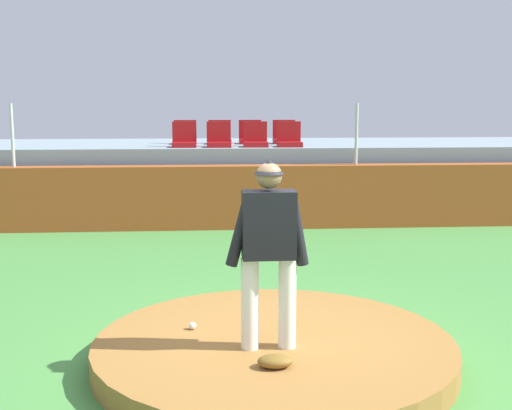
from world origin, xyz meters
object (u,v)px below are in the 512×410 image
at_px(baseball, 193,326).
at_px(stadium_chair_4, 185,137).
at_px(stadium_chair_6, 250,136).
at_px(stadium_chair_2, 255,139).
at_px(stadium_chair_0, 184,139).
at_px(fielding_glove, 275,361).
at_px(stadium_chair_3, 289,139).
at_px(stadium_chair_5, 220,136).
at_px(stadium_chair_7, 284,136).
at_px(stadium_chair_1, 219,139).
at_px(pitcher, 269,240).

height_order(baseball, stadium_chair_4, stadium_chair_4).
bearing_deg(stadium_chair_6, stadium_chair_2, 92.68).
height_order(stadium_chair_0, stadium_chair_6, same).
height_order(fielding_glove, stadium_chair_6, stadium_chair_6).
relative_size(stadium_chair_3, stadium_chair_4, 1.00).
xyz_separation_m(stadium_chair_3, stadium_chair_6, (-0.73, 0.95, 0.00)).
distance_m(stadium_chair_0, stadium_chair_4, 0.91).
bearing_deg(fielding_glove, stadium_chair_5, -87.52).
bearing_deg(stadium_chair_7, stadium_chair_0, 23.21).
bearing_deg(stadium_chair_1, stadium_chair_2, -178.43).
distance_m(baseball, stadium_chair_0, 7.44).
distance_m(stadium_chair_1, stadium_chair_6, 1.18).
height_order(stadium_chair_3, stadium_chair_7, same).
bearing_deg(pitcher, stadium_chair_5, 90.97).
bearing_deg(pitcher, stadium_chair_4, 95.73).
bearing_deg(stadium_chair_1, stadium_chair_5, -92.24).
bearing_deg(stadium_chair_7, baseball, 77.49).
bearing_deg(baseball, stadium_chair_3, 75.99).
relative_size(stadium_chair_6, stadium_chair_7, 1.00).
bearing_deg(stadium_chair_4, stadium_chair_6, -179.73).
xyz_separation_m(pitcher, fielding_glove, (0.01, -0.46, -0.93)).
bearing_deg(fielding_glove, baseball, -53.94).
xyz_separation_m(pitcher, stadium_chair_0, (-0.98, 7.85, 0.41)).
xyz_separation_m(stadium_chair_4, stadium_chair_5, (0.73, -0.02, 0.00)).
bearing_deg(pitcher, baseball, 141.44).
height_order(stadium_chair_1, stadium_chair_2, same).
relative_size(baseball, stadium_chair_1, 0.15).
xyz_separation_m(stadium_chair_0, stadium_chair_3, (2.10, -0.03, 0.00)).
height_order(stadium_chair_1, stadium_chair_4, same).
bearing_deg(stadium_chair_7, stadium_chair_3, 89.63).
relative_size(stadium_chair_3, stadium_chair_7, 1.00).
xyz_separation_m(stadium_chair_2, stadium_chair_4, (-1.43, 0.93, 0.00)).
relative_size(fielding_glove, stadium_chair_2, 0.60).
height_order(stadium_chair_3, stadium_chair_5, same).
relative_size(stadium_chair_2, stadium_chair_4, 1.00).
xyz_separation_m(stadium_chair_5, stadium_chair_7, (1.39, 0.01, 0.00)).
height_order(stadium_chair_3, stadium_chair_4, same).
bearing_deg(stadium_chair_6, stadium_chair_5, 1.96).
distance_m(stadium_chair_2, stadium_chair_4, 1.71).
relative_size(fielding_glove, stadium_chair_6, 0.60).
xyz_separation_m(pitcher, stadium_chair_3, (1.12, 7.82, 0.41)).
relative_size(stadium_chair_2, stadium_chair_5, 1.00).
bearing_deg(pitcher, fielding_glove, -88.94).
height_order(pitcher, stadium_chair_3, stadium_chair_3).
relative_size(stadium_chair_2, stadium_chair_6, 1.00).
xyz_separation_m(stadium_chair_3, stadium_chair_4, (-2.12, 0.94, 0.00)).
distance_m(pitcher, stadium_chair_5, 8.76).
height_order(stadium_chair_1, stadium_chair_5, same).
height_order(stadium_chair_4, stadium_chair_5, same).
height_order(pitcher, stadium_chair_4, stadium_chair_4).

